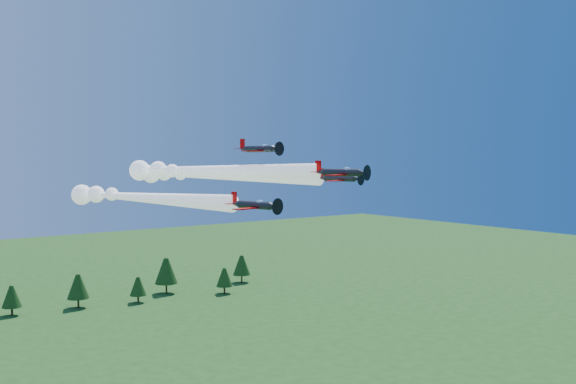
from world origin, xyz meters
TOP-DOWN VIEW (x-y plane):
  - plane_lead at (-5.10, 16.89)m, footprint 18.79×46.21m
  - plane_left at (-14.44, 23.21)m, footprint 15.54×48.29m
  - plane_right at (3.25, 28.87)m, footprint 18.09×51.11m
  - plane_slot at (-1.12, 6.24)m, footprint 7.94×8.72m
  - treeline at (-7.59, 112.86)m, footprint 150.31×18.45m

SIDE VIEW (x-z plane):
  - treeline at x=-7.59m, z-range 0.45..12.32m
  - plane_left at x=-14.44m, z-range 37.12..40.82m
  - plane_right at x=3.25m, z-range 40.36..44.06m
  - plane_lead at x=-5.10m, z-range 41.61..45.31m
  - plane_slot at x=-1.12m, z-range 45.54..48.32m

